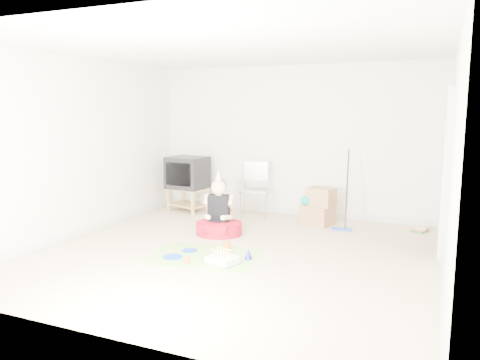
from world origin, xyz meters
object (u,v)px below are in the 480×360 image
at_px(seated_woman, 219,220).
at_px(birthday_cake, 223,260).
at_px(tv_stand, 188,197).
at_px(folding_chair, 254,190).
at_px(cardboard_boxes, 318,207).
at_px(crt_tv, 187,173).

xyz_separation_m(seated_woman, birthday_cake, (0.62, -1.18, -0.17)).
bearing_deg(tv_stand, folding_chair, 0.14).
relative_size(tv_stand, cardboard_boxes, 1.29).
bearing_deg(seated_woman, crt_tv, 134.83).
bearing_deg(crt_tv, birthday_cake, -46.00).
bearing_deg(crt_tv, cardboard_boxes, 5.67).
height_order(crt_tv, birthday_cake, crt_tv).
distance_m(seated_woman, birthday_cake, 1.35).
distance_m(tv_stand, cardboard_boxes, 2.43).
xyz_separation_m(tv_stand, birthday_cake, (1.86, -2.43, -0.21)).
distance_m(tv_stand, crt_tv, 0.46).
xyz_separation_m(crt_tv, cardboard_boxes, (2.43, -0.04, -0.42)).
distance_m(tv_stand, seated_woman, 1.75).
xyz_separation_m(tv_stand, seated_woman, (1.23, -1.24, -0.04)).
distance_m(tv_stand, birthday_cake, 3.06).
relative_size(tv_stand, seated_woman, 0.78).
relative_size(crt_tv, cardboard_boxes, 1.10).
bearing_deg(crt_tv, seated_woman, -38.60).
relative_size(tv_stand, folding_chair, 0.78).
height_order(folding_chair, seated_woman, same).
bearing_deg(folding_chair, seated_woman, -93.34).
height_order(crt_tv, folding_chair, crt_tv).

